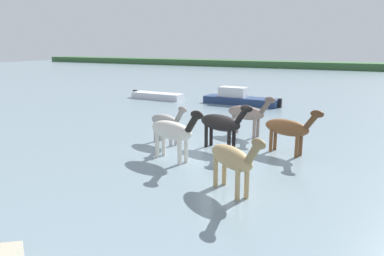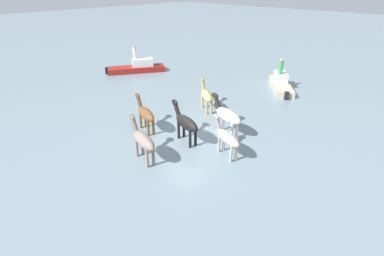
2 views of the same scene
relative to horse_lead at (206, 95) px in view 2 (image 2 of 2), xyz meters
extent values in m
plane|color=gray|center=(-1.85, 3.62, -1.05)|extent=(157.42, 157.42, 0.00)
ellipsoid|color=tan|center=(-0.07, 0.05, 0.01)|extent=(1.90, 1.53, 0.64)
cylinder|color=tan|center=(0.49, -0.14, -0.52)|extent=(0.14, 0.14, 1.06)
cylinder|color=tan|center=(0.32, -0.40, -0.52)|extent=(0.14, 0.14, 1.06)
cylinder|color=tan|center=(-0.46, 0.50, -0.52)|extent=(0.14, 0.14, 1.06)
cylinder|color=tan|center=(-0.64, 0.24, -0.52)|extent=(0.14, 0.14, 1.06)
cylinder|color=olive|center=(0.77, -0.52, 0.43)|extent=(0.61, 0.51, 0.70)
ellipsoid|color=olive|center=(0.94, -0.63, 0.71)|extent=(0.56, 0.48, 0.28)
ellipsoid|color=brown|center=(0.37, 4.67, 0.00)|extent=(1.99, 1.08, 0.64)
cylinder|color=brown|center=(0.97, 4.65, -0.52)|extent=(0.14, 0.14, 1.05)
cylinder|color=brown|center=(0.88, 4.36, -0.52)|extent=(0.14, 0.14, 1.05)
cylinder|color=brown|center=(-0.13, 4.98, -0.52)|extent=(0.14, 0.14, 1.05)
cylinder|color=brown|center=(-0.22, 4.69, -0.52)|extent=(0.14, 0.14, 1.05)
cylinder|color=#50311A|center=(1.34, 4.38, 0.42)|extent=(0.62, 0.38, 0.70)
ellipsoid|color=#50311A|center=(1.53, 4.32, 0.71)|extent=(0.56, 0.36, 0.28)
ellipsoid|color=silver|center=(-3.18, 1.83, 0.08)|extent=(2.14, 1.14, 0.69)
cylinder|color=silver|center=(-2.54, 1.82, -0.48)|extent=(0.15, 0.15, 1.13)
cylinder|color=silver|center=(-2.63, 1.50, -0.48)|extent=(0.15, 0.15, 1.13)
cylinder|color=silver|center=(-3.72, 2.15, -0.48)|extent=(0.15, 0.15, 1.13)
cylinder|color=silver|center=(-3.81, 1.83, -0.48)|extent=(0.15, 0.15, 1.13)
cylinder|color=black|center=(-2.13, 1.53, 0.53)|extent=(0.67, 0.40, 0.75)
ellipsoid|color=black|center=(-1.92, 1.47, 0.84)|extent=(0.60, 0.38, 0.30)
ellipsoid|color=black|center=(-2.18, 4.03, 0.06)|extent=(2.08, 1.08, 0.67)
cylinder|color=black|center=(-1.56, 4.03, -0.50)|extent=(0.15, 0.15, 1.11)
cylinder|color=black|center=(-1.64, 3.72, -0.50)|extent=(0.15, 0.15, 1.11)
cylinder|color=black|center=(-2.72, 4.34, -0.50)|extent=(0.15, 0.15, 1.11)
cylinder|color=black|center=(-2.80, 4.03, -0.50)|extent=(0.15, 0.15, 1.11)
cylinder|color=black|center=(-1.16, 3.75, 0.49)|extent=(0.65, 0.38, 0.74)
ellipsoid|color=black|center=(-0.95, 3.70, 0.79)|extent=(0.59, 0.36, 0.29)
ellipsoid|color=#9E9993|center=(-4.62, 3.70, -0.06)|extent=(1.86, 1.07, 0.60)
cylinder|color=#9E9993|center=(-4.07, 3.66, -0.56)|extent=(0.13, 0.13, 0.99)
cylinder|color=#9E9993|center=(-4.16, 3.39, -0.56)|extent=(0.13, 0.13, 0.99)
cylinder|color=#9E9993|center=(-5.08, 4.00, -0.56)|extent=(0.13, 0.13, 0.99)
cylinder|color=#9E9993|center=(-5.18, 3.73, -0.56)|extent=(0.13, 0.13, 0.99)
cylinder|color=slate|center=(-3.73, 3.39, 0.33)|extent=(0.58, 0.37, 0.66)
ellipsoid|color=slate|center=(-3.55, 3.33, 0.60)|extent=(0.53, 0.35, 0.26)
ellipsoid|color=gray|center=(-2.05, 6.74, 0.04)|extent=(2.05, 1.02, 0.66)
cylinder|color=gray|center=(-1.44, 6.76, -0.51)|extent=(0.14, 0.14, 1.09)
cylinder|color=gray|center=(-1.52, 6.45, -0.51)|extent=(0.14, 0.14, 1.09)
cylinder|color=gray|center=(-2.59, 7.03, -0.51)|extent=(0.14, 0.14, 1.09)
cylinder|color=gray|center=(-2.66, 6.72, -0.51)|extent=(0.14, 0.14, 1.09)
cylinder|color=#63544C|center=(-1.04, 6.50, 0.47)|extent=(0.64, 0.36, 0.72)
ellipsoid|color=#63544C|center=(-0.84, 6.45, 0.76)|extent=(0.58, 0.35, 0.29)
cube|color=maroon|center=(10.89, -2.49, -0.87)|extent=(3.93, 5.18, 0.66)
cube|color=silver|center=(10.56, -3.02, -0.19)|extent=(1.84, 2.12, 0.70)
cube|color=black|center=(12.29, -0.19, -0.80)|extent=(0.36, 0.35, 0.71)
cube|color=#B7AD93|center=(-1.39, -7.32, -0.88)|extent=(3.81, 4.32, 0.64)
cube|color=silver|center=(-1.05, -7.74, -0.21)|extent=(1.71, 1.82, 0.70)
cube|color=black|center=(-2.86, -5.48, -0.81)|extent=(0.37, 0.36, 0.69)
cylinder|color=silver|center=(11.07, -2.57, 0.63)|extent=(0.32, 0.32, 0.95)
sphere|color=tan|center=(11.07, -2.57, 1.23)|extent=(0.24, 0.24, 0.24)
cylinder|color=#338C4C|center=(-1.15, -7.36, 0.61)|extent=(0.32, 0.32, 0.95)
sphere|color=tan|center=(-1.15, -7.36, 1.21)|extent=(0.24, 0.24, 0.24)
camera|label=1|loc=(3.62, -9.20, 3.16)|focal=33.79mm
camera|label=2|loc=(-12.38, 14.29, 6.81)|focal=28.79mm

